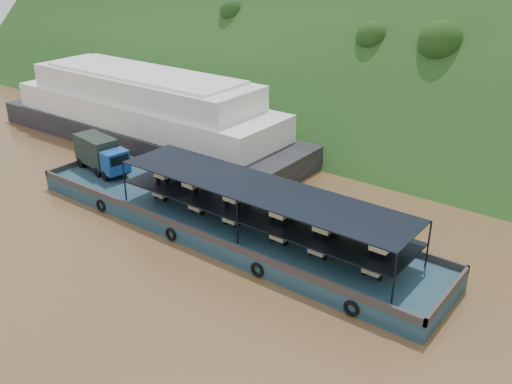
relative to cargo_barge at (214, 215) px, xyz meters
The scene contains 4 objects.
ground 5.15m from the cargo_barge, 16.12° to the right, with size 160.00×160.00×0.00m, color brown.
hillside 34.96m from the cargo_barge, 82.05° to the left, with size 140.00×28.00×28.00m, color #1A3C16.
cargo_barge is the anchor object (origin of this frame).
passenger_ferry 21.52m from the cargo_barge, 150.88° to the left, with size 38.39×9.92×7.76m.
Camera 1 is at (21.40, -27.69, 20.81)m, focal length 40.00 mm.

